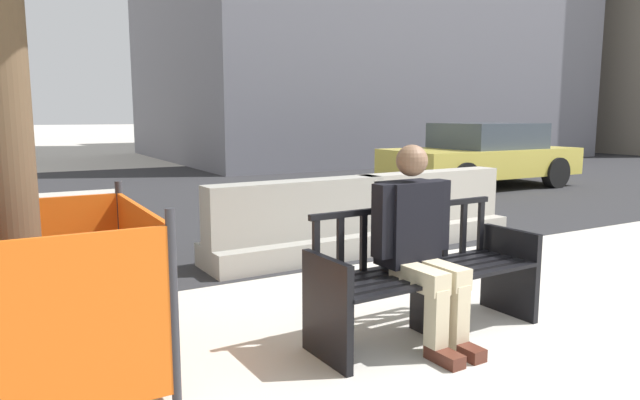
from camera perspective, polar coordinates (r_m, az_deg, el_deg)
The scene contains 8 objects.
ground_plane at distance 4.15m, azimuth 27.53°, elevation -13.76°, with size 200.00×200.00×0.00m, color #B7B2A8.
street_asphalt at distance 11.33m, azimuth -12.36°, elevation 0.65°, with size 120.00×12.00×0.01m, color #28282B.
street_bench at distance 4.01m, azimuth 10.53°, elevation -7.72°, with size 1.71×0.58×0.88m.
seated_person at distance 3.81m, azimuth 9.78°, elevation -3.99°, with size 0.58×0.73×1.31m.
jersey_barrier_centre at distance 5.94m, azimuth -2.26°, elevation -2.84°, with size 2.02×0.74×0.84m.
jersey_barrier_right at distance 7.04m, azimuth 10.85°, elevation -1.21°, with size 2.03×0.77×0.84m.
construction_fence at distance 3.59m, azimuth -27.95°, elevation -8.38°, with size 1.40×1.40×1.05m.
car_taxi_near at distance 12.53m, azimuth 15.90°, elevation 4.32°, with size 4.13×2.01×1.34m.
Camera 1 is at (-3.29, -2.03, 1.50)m, focal length 32.00 mm.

